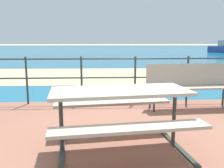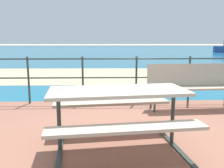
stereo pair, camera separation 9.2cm
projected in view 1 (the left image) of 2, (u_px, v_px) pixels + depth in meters
The scene contains 7 objects.
ground_plane at pixel (116, 156), 2.99m from camera, with size 240.00×240.00×0.00m, color beige.
patio_paving at pixel (116, 154), 2.98m from camera, with size 6.40×5.20×0.06m, color #935B47.
sea_water at pixel (100, 49), 42.31m from camera, with size 90.00×90.00×0.01m, color #196B8E.
beach_strip at pixel (104, 75), 10.18m from camera, with size 54.00×4.92×0.01m, color tan.
picnic_table at pixel (120, 103), 3.00m from camera, with size 1.85×1.54×0.76m.
park_bench at pixel (189, 82), 4.90m from camera, with size 1.77×0.51×0.91m.
railing_fence at pixel (108, 74), 5.27m from camera, with size 5.94×0.04×1.03m.
Camera 1 is at (-0.21, -2.78, 1.41)m, focal length 38.52 mm.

